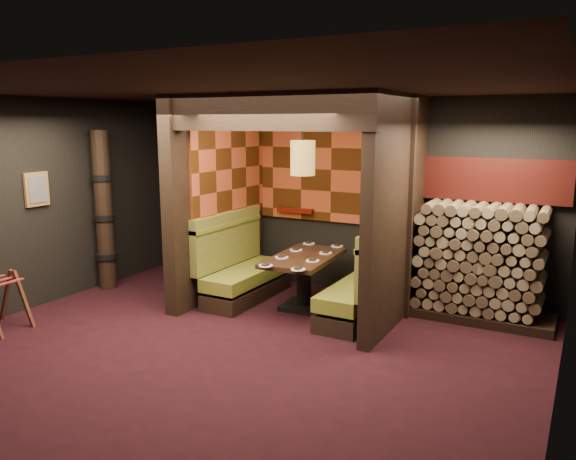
# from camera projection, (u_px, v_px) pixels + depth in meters

# --- Properties ---
(floor) EXTENTS (6.50, 5.50, 0.02)m
(floor) POSITION_uv_depth(u_px,v_px,m) (233.00, 351.00, 6.29)
(floor) COLOR black
(floor) RESTS_ON ground
(ceiling) EXTENTS (6.50, 5.50, 0.02)m
(ceiling) POSITION_uv_depth(u_px,v_px,m) (228.00, 87.00, 5.75)
(ceiling) COLOR black
(ceiling) RESTS_ON ground
(wall_back) EXTENTS (6.50, 0.02, 2.85)m
(wall_back) POSITION_uv_depth(u_px,v_px,m) (334.00, 196.00, 8.40)
(wall_back) COLOR black
(wall_back) RESTS_ON ground
(wall_left) EXTENTS (0.02, 5.50, 2.85)m
(wall_left) POSITION_uv_depth(u_px,v_px,m) (29.00, 204.00, 7.55)
(wall_left) COLOR black
(wall_left) RESTS_ON ground
(wall_right) EXTENTS (0.02, 5.50, 2.85)m
(wall_right) POSITION_uv_depth(u_px,v_px,m) (568.00, 260.00, 4.49)
(wall_right) COLOR black
(wall_right) RESTS_ON ground
(partition_left) EXTENTS (0.20, 2.20, 2.85)m
(partition_left) POSITION_uv_depth(u_px,v_px,m) (217.00, 199.00, 8.08)
(partition_left) COLOR black
(partition_left) RESTS_ON floor
(partition_right) EXTENTS (0.15, 2.10, 2.85)m
(partition_right) POSITION_uv_depth(u_px,v_px,m) (397.00, 212.00, 6.88)
(partition_right) COLOR black
(partition_right) RESTS_ON floor
(header_beam) EXTENTS (2.85, 0.18, 0.44)m
(header_beam) POSITION_uv_depth(u_px,v_px,m) (261.00, 111.00, 6.41)
(header_beam) COLOR black
(header_beam) RESTS_ON partition_left
(tapa_back_panel) EXTENTS (2.40, 0.06, 1.55)m
(tapa_back_panel) POSITION_uv_depth(u_px,v_px,m) (332.00, 170.00, 8.30)
(tapa_back_panel) COLOR #B04422
(tapa_back_panel) RESTS_ON wall_back
(tapa_side_panel) EXTENTS (0.04, 1.85, 1.45)m
(tapa_side_panel) POSITION_uv_depth(u_px,v_px,m) (231.00, 169.00, 8.09)
(tapa_side_panel) COLOR #B04422
(tapa_side_panel) RESTS_ON partition_left
(lacquer_shelf) EXTENTS (0.60, 0.12, 0.07)m
(lacquer_shelf) POSITION_uv_depth(u_px,v_px,m) (296.00, 210.00, 8.64)
(lacquer_shelf) COLOR #580E07
(lacquer_shelf) RESTS_ON wall_back
(booth_bench_left) EXTENTS (0.68, 1.60, 1.14)m
(booth_bench_left) POSITION_uv_depth(u_px,v_px,m) (241.00, 271.00, 8.09)
(booth_bench_left) COLOR black
(booth_bench_left) RESTS_ON floor
(booth_bench_right) EXTENTS (0.68, 1.60, 1.14)m
(booth_bench_right) POSITION_uv_depth(u_px,v_px,m) (365.00, 289.00, 7.20)
(booth_bench_right) COLOR black
(booth_bench_right) RESTS_ON floor
(dining_table) EXTENTS (0.87, 1.46, 0.74)m
(dining_table) POSITION_uv_depth(u_px,v_px,m) (304.00, 272.00, 7.61)
(dining_table) COLOR black
(dining_table) RESTS_ON floor
(place_settings) EXTENTS (0.73, 1.65, 0.03)m
(place_settings) POSITION_uv_depth(u_px,v_px,m) (304.00, 255.00, 7.56)
(place_settings) COLOR white
(place_settings) RESTS_ON dining_table
(pendant_lamp) EXTENTS (0.32, 0.32, 1.02)m
(pendant_lamp) POSITION_uv_depth(u_px,v_px,m) (303.00, 158.00, 7.27)
(pendant_lamp) COLOR olive
(pendant_lamp) RESTS_ON ceiling
(framed_picture) EXTENTS (0.05, 0.36, 0.46)m
(framed_picture) POSITION_uv_depth(u_px,v_px,m) (37.00, 189.00, 7.58)
(framed_picture) COLOR olive
(framed_picture) RESTS_ON wall_left
(totem_column) EXTENTS (0.31, 0.31, 2.40)m
(totem_column) POSITION_uv_depth(u_px,v_px,m) (104.00, 212.00, 8.44)
(totem_column) COLOR black
(totem_column) RESTS_ON floor
(firewood_stack) EXTENTS (1.73, 0.70, 1.50)m
(firewood_stack) POSITION_uv_depth(u_px,v_px,m) (486.00, 263.00, 7.11)
(firewood_stack) COLOR black
(firewood_stack) RESTS_ON floor
(mosaic_header) EXTENTS (1.83, 0.10, 0.56)m
(mosaic_header) POSITION_uv_depth(u_px,v_px,m) (495.00, 180.00, 7.20)
(mosaic_header) COLOR maroon
(mosaic_header) RESTS_ON wall_back
(bay_front_post) EXTENTS (0.08, 0.08, 2.85)m
(bay_front_post) POSITION_uv_depth(u_px,v_px,m) (410.00, 210.00, 7.06)
(bay_front_post) COLOR black
(bay_front_post) RESTS_ON floor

